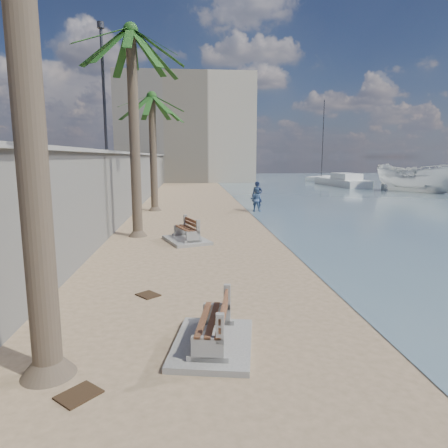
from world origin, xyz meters
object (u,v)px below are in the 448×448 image
bench_far (187,232)px  palm_back (152,98)px  palm_mid (131,33)px  sailboat_west (321,178)px  yacht_far (341,183)px  person_a (257,194)px  bench_near (213,327)px  boat_cruiser (418,176)px  person_b (256,198)px

bench_far → palm_back: bearing=102.2°
palm_mid → sailboat_west: (21.14, 39.47, -7.78)m
yacht_far → sailboat_west: bearing=-10.8°
sailboat_west → person_a: bearing=-114.8°
bench_near → sailboat_west: sailboat_west is taller
boat_cruiser → person_a: bearing=-178.6°
palm_mid → boat_cruiser: bearing=39.4°
bench_near → sailboat_west: size_ratio=0.19×
palm_mid → bench_near: bearing=-75.8°
palm_back → person_b: 8.73m
bench_near → bench_far: bench_far is taller
yacht_far → person_b: bearing=142.8°
palm_mid → sailboat_west: 45.45m
bench_near → boat_cruiser: (21.42, 30.06, 1.13)m
person_a → boat_cruiser: (17.62, 12.14, 0.43)m
bench_near → bench_far: 9.03m
bench_near → bench_far: bearing=93.4°
person_a → boat_cruiser: bearing=63.9°
bench_near → person_a: size_ratio=1.03×
bench_far → boat_cruiser: 30.43m
yacht_far → sailboat_west: sailboat_west is taller
person_a → boat_cruiser: boat_cruiser is taller
sailboat_west → bench_near: bearing=-110.4°
person_a → yacht_far: size_ratio=0.22×
palm_mid → boat_cruiser: size_ratio=2.42×
bench_near → person_b: (3.67, 17.59, 0.46)m
bench_far → sailboat_west: bearing=64.9°
palm_mid → palm_back: palm_mid is taller
person_b → palm_back: bearing=10.7°
palm_mid → person_a: (6.41, 7.61, -7.07)m
palm_back → person_b: size_ratio=4.75×
bench_near → sailboat_west: bearing=69.6°
boat_cruiser → yacht_far: size_ratio=0.39×
bench_near → person_a: 18.33m
bench_far → palm_mid: size_ratio=0.27×
palm_mid → palm_back: 8.32m
bench_near → boat_cruiser: size_ratio=0.58×
palm_back → bench_near: bearing=-82.0°
bench_near → yacht_far: size_ratio=0.23×
bench_near → bench_far: size_ratio=0.89×
bench_near → boat_cruiser: boat_cruiser is taller
bench_near → yacht_far: bearing=66.0°
bench_far → palm_back: 11.68m
person_b → yacht_far: 25.45m
boat_cruiser → yacht_far: bearing=81.1°
person_b → yacht_far: (13.70, 21.44, -0.47)m
bench_near → palm_back: (-2.60, 18.53, 6.47)m
palm_back → sailboat_west: (21.13, 31.25, -6.48)m
person_b → person_a: bearing=-91.3°
palm_mid → sailboat_west: size_ratio=0.81×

